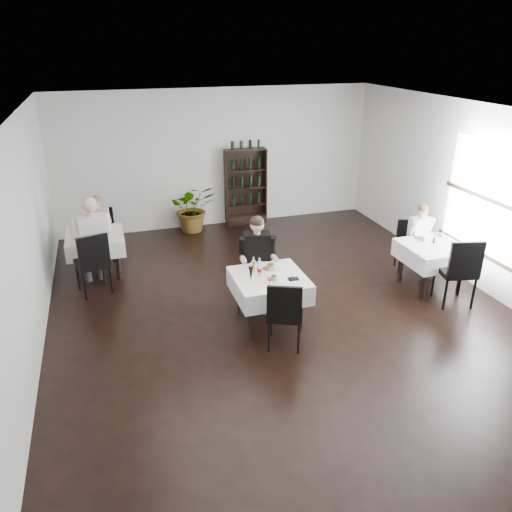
# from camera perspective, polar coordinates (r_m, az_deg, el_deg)

# --- Properties ---
(room_shell) EXTENTS (9.00, 9.00, 9.00)m
(room_shell) POSITION_cam_1_polar(r_m,az_deg,el_deg) (7.04, 3.91, 3.35)
(room_shell) COLOR black
(room_shell) RESTS_ON ground
(window_right) EXTENTS (0.06, 2.30, 1.85)m
(window_right) POSITION_cam_1_polar(r_m,az_deg,el_deg) (8.86, 25.54, 5.35)
(window_right) COLOR white
(window_right) RESTS_ON room_shell
(wine_shelf) EXTENTS (0.90, 0.28, 1.75)m
(wine_shelf) POSITION_cam_1_polar(r_m,az_deg,el_deg) (11.31, -1.17, 7.81)
(wine_shelf) COLOR black
(wine_shelf) RESTS_ON ground
(main_table) EXTENTS (1.03, 1.03, 0.77)m
(main_table) POSITION_cam_1_polar(r_m,az_deg,el_deg) (7.29, 1.52, -3.38)
(main_table) COLOR black
(main_table) RESTS_ON ground
(left_table) EXTENTS (0.98, 0.98, 0.77)m
(left_table) POSITION_cam_1_polar(r_m,az_deg,el_deg) (9.26, -17.87, 1.50)
(left_table) COLOR black
(left_table) RESTS_ON ground
(right_table) EXTENTS (0.98, 0.98, 0.77)m
(right_table) POSITION_cam_1_polar(r_m,az_deg,el_deg) (8.87, 19.55, 0.27)
(right_table) COLOR black
(right_table) RESTS_ON ground
(potted_tree) EXTENTS (0.96, 0.84, 1.05)m
(potted_tree) POSITION_cam_1_polar(r_m,az_deg,el_deg) (11.03, -7.23, 5.48)
(potted_tree) COLOR #295B1F
(potted_tree) RESTS_ON ground
(main_chair_far) EXTENTS (0.57, 0.57, 0.96)m
(main_chair_far) POSITION_cam_1_polar(r_m,az_deg,el_deg) (8.05, 0.65, -1.24)
(main_chair_far) COLOR black
(main_chair_far) RESTS_ON ground
(main_chair_near) EXTENTS (0.61, 0.61, 1.01)m
(main_chair_near) POSITION_cam_1_polar(r_m,az_deg,el_deg) (6.73, 3.29, -6.32)
(main_chair_near) COLOR black
(main_chair_near) RESTS_ON ground
(left_chair_far) EXTENTS (0.50, 0.51, 0.97)m
(left_chair_far) POSITION_cam_1_polar(r_m,az_deg,el_deg) (10.01, -17.17, 2.83)
(left_chair_far) COLOR black
(left_chair_far) RESTS_ON ground
(left_chair_near) EXTENTS (0.61, 0.61, 1.08)m
(left_chair_near) POSITION_cam_1_polar(r_m,az_deg,el_deg) (8.54, -18.15, -0.43)
(left_chair_near) COLOR black
(left_chair_near) RESTS_ON ground
(right_chair_far) EXTENTS (0.54, 0.54, 0.91)m
(right_chair_far) POSITION_cam_1_polar(r_m,az_deg,el_deg) (9.51, 17.04, 1.53)
(right_chair_far) COLOR black
(right_chair_far) RESTS_ON ground
(right_chair_near) EXTENTS (0.63, 0.63, 1.15)m
(right_chair_near) POSITION_cam_1_polar(r_m,az_deg,el_deg) (8.37, 22.25, -1.26)
(right_chair_near) COLOR black
(right_chair_near) RESTS_ON ground
(diner_main) EXTENTS (0.61, 0.63, 1.49)m
(diner_main) POSITION_cam_1_polar(r_m,az_deg,el_deg) (7.66, 0.18, 0.01)
(diner_main) COLOR #3C3C43
(diner_main) RESTS_ON ground
(diner_left_far) EXTENTS (0.56, 0.59, 1.29)m
(diner_left_far) POSITION_cam_1_polar(r_m,az_deg,el_deg) (9.75, -17.62, 3.43)
(diner_left_far) COLOR #3C3C43
(diner_left_far) RESTS_ON ground
(diner_left_near) EXTENTS (0.67, 0.70, 1.64)m
(diner_left_near) POSITION_cam_1_polar(r_m,az_deg,el_deg) (8.64, -18.21, 2.23)
(diner_left_near) COLOR #3C3C43
(diner_left_near) RESTS_ON ground
(diner_right_far) EXTENTS (0.52, 0.54, 1.31)m
(diner_right_far) POSITION_cam_1_polar(r_m,az_deg,el_deg) (9.26, 18.42, 2.33)
(diner_right_far) COLOR #3C3C43
(diner_right_far) RESTS_ON ground
(plate_far) EXTENTS (0.35, 0.35, 0.09)m
(plate_far) POSITION_cam_1_polar(r_m,az_deg,el_deg) (7.43, 1.51, -1.42)
(plate_far) COLOR white
(plate_far) RESTS_ON main_table
(plate_near) EXTENTS (0.28, 0.28, 0.07)m
(plate_near) POSITION_cam_1_polar(r_m,az_deg,el_deg) (7.11, 1.90, -2.65)
(plate_near) COLOR white
(plate_near) RESTS_ON main_table
(pilsner_dark) EXTENTS (0.07, 0.07, 0.30)m
(pilsner_dark) POSITION_cam_1_polar(r_m,az_deg,el_deg) (7.02, -0.59, -2.05)
(pilsner_dark) COLOR black
(pilsner_dark) RESTS_ON main_table
(pilsner_lager) EXTENTS (0.07, 0.07, 0.29)m
(pilsner_lager) POSITION_cam_1_polar(r_m,az_deg,el_deg) (7.20, -0.27, -1.38)
(pilsner_lager) COLOR #BB7F30
(pilsner_lager) RESTS_ON main_table
(coke_bottle) EXTENTS (0.07, 0.07, 0.28)m
(coke_bottle) POSITION_cam_1_polar(r_m,az_deg,el_deg) (7.18, 0.40, -1.49)
(coke_bottle) COLOR silver
(coke_bottle) RESTS_ON main_table
(napkin_cutlery) EXTENTS (0.17, 0.17, 0.02)m
(napkin_cutlery) POSITION_cam_1_polar(r_m,az_deg,el_deg) (7.16, 4.28, -2.61)
(napkin_cutlery) COLOR black
(napkin_cutlery) RESTS_ON main_table
(pepper_mill) EXTENTS (0.05, 0.05, 0.09)m
(pepper_mill) POSITION_cam_1_polar(r_m,az_deg,el_deg) (8.89, 19.66, 1.69)
(pepper_mill) COLOR black
(pepper_mill) RESTS_ON right_table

